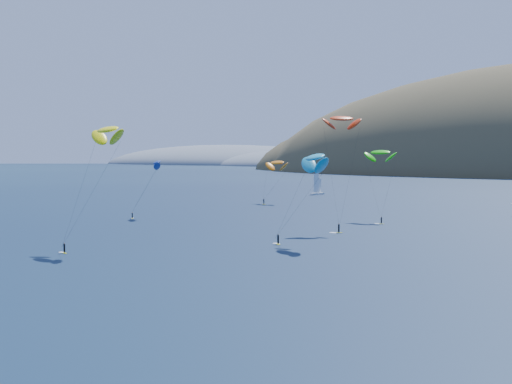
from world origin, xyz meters
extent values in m
ellipsoid|color=#3D3526|center=(-140.00, 590.00, -7.20)|extent=(340.00, 240.00, 120.00)
ellipsoid|color=slate|center=(-480.00, 760.00, -3.60)|extent=(400.00, 240.00, 60.00)
ellipsoid|color=slate|center=(-340.00, 720.00, -2.64)|extent=(240.00, 180.00, 44.00)
cube|color=white|center=(-52.67, 207.74, 0.32)|extent=(3.79, 7.10, 0.82)
cylinder|color=white|center=(-52.67, 208.20, 5.13)|extent=(0.13, 0.13, 9.61)
cube|color=yellow|center=(-43.52, 149.81, 0.04)|extent=(1.56, 0.76, 0.08)
cylinder|color=black|center=(-43.52, 149.81, 0.98)|extent=(0.35, 0.35, 1.60)
sphere|color=#8C6047|center=(-43.52, 149.81, 1.91)|extent=(0.27, 0.27, 0.27)
ellipsoid|color=orange|center=(-42.98, 157.80, 14.30)|extent=(10.40, 6.54, 5.38)
cube|color=yellow|center=(-13.34, 31.19, 0.04)|extent=(1.46, 0.81, 0.08)
cylinder|color=black|center=(-13.34, 31.19, 0.92)|extent=(0.33, 0.33, 1.50)
sphere|color=#8C6047|center=(-13.34, 31.19, 1.79)|extent=(0.25, 0.25, 0.25)
ellipsoid|color=#F5F10F|center=(-11.02, 40.23, 22.50)|extent=(10.39, 7.05, 5.30)
cube|color=yellow|center=(15.73, 109.67, 0.04)|extent=(1.42, 0.45, 0.08)
cylinder|color=black|center=(15.73, 109.67, 0.92)|extent=(0.33, 0.33, 1.50)
sphere|color=#8C6047|center=(15.73, 109.67, 1.79)|extent=(0.25, 0.25, 0.25)
ellipsoid|color=#12B607|center=(11.26, 119.63, 18.07)|extent=(8.53, 4.18, 4.69)
cube|color=yellow|center=(13.42, 61.92, 0.04)|extent=(1.45, 1.39, 0.09)
cylinder|color=black|center=(13.42, 61.92, 1.02)|extent=(0.36, 0.36, 1.66)
sphere|color=#8C6047|center=(13.42, 61.92, 1.99)|extent=(0.28, 0.28, 0.28)
ellipsoid|color=#1791BA|center=(19.45, 65.94, 17.25)|extent=(10.83, 10.53, 5.75)
cube|color=yellow|center=(14.98, 86.38, 0.04)|extent=(1.54, 1.38, 0.09)
cylinder|color=black|center=(14.98, 86.38, 1.05)|extent=(0.38, 0.38, 1.72)
sphere|color=#8C6047|center=(14.98, 86.38, 2.05)|extent=(0.29, 0.29, 0.29)
ellipsoid|color=red|center=(12.53, 92.70, 26.00)|extent=(9.19, 8.54, 4.80)
cube|color=yellow|center=(-47.26, 87.12, 0.04)|extent=(1.12, 1.20, 0.07)
cylinder|color=black|center=(-47.26, 87.12, 0.83)|extent=(0.30, 0.30, 1.36)
sphere|color=#8C6047|center=(-47.26, 87.12, 1.62)|extent=(0.23, 0.23, 0.23)
ellipsoid|color=navy|center=(-44.70, 94.58, 15.26)|extent=(6.90, 7.23, 3.81)
camera|label=1|loc=(83.73, -58.68, 18.58)|focal=50.00mm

